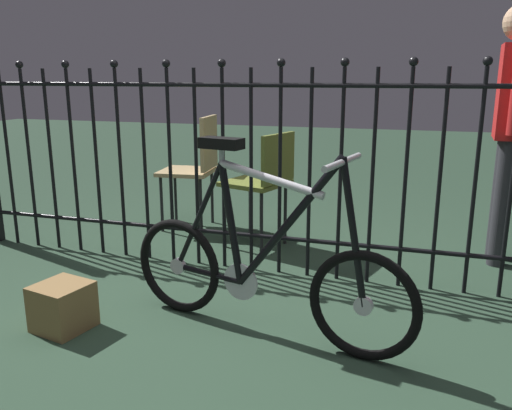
# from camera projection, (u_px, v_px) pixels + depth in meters

# --- Properties ---
(ground_plane) EXTENTS (20.00, 20.00, 0.00)m
(ground_plane) POSITION_uv_depth(u_px,v_px,m) (221.00, 321.00, 2.56)
(ground_plane) COLOR #2A4230
(iron_fence) EXTENTS (4.16, 0.07, 1.35)m
(iron_fence) POSITION_uv_depth(u_px,v_px,m) (251.00, 163.00, 3.10)
(iron_fence) COLOR black
(iron_fence) RESTS_ON ground
(bicycle) EXTENTS (1.43, 0.44, 0.91)m
(bicycle) POSITION_uv_depth(u_px,v_px,m) (262.00, 269.00, 2.38)
(bicycle) COLOR black
(bicycle) RESTS_ON ground
(chair_tan) EXTENTS (0.44, 0.43, 0.88)m
(chair_tan) POSITION_uv_depth(u_px,v_px,m) (197.00, 162.00, 4.03)
(chair_tan) COLOR black
(chair_tan) RESTS_ON ground
(chair_olive) EXTENTS (0.49, 0.49, 0.81)m
(chair_olive) POSITION_uv_depth(u_px,v_px,m) (264.00, 177.00, 3.55)
(chair_olive) COLOR black
(chair_olive) RESTS_ON ground
(person_visitor) EXTENTS (0.22, 0.48, 1.60)m
(person_visitor) POSITION_uv_depth(u_px,v_px,m) (511.00, 115.00, 3.18)
(person_visitor) COLOR #2D2D33
(person_visitor) RESTS_ON ground
(display_crate) EXTENTS (0.28, 0.28, 0.22)m
(display_crate) POSITION_uv_depth(u_px,v_px,m) (63.00, 307.00, 2.47)
(display_crate) COLOR olive
(display_crate) RESTS_ON ground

